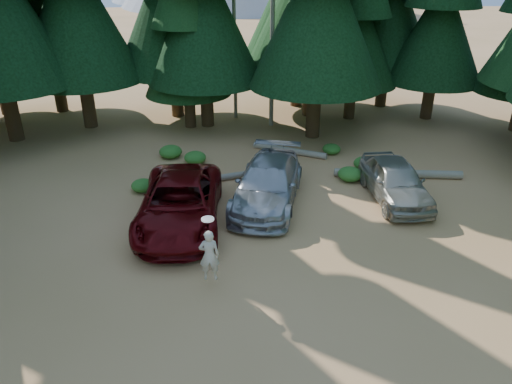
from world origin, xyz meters
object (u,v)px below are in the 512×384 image
log_mid (289,151)px  silver_minivan_right (395,181)px  silver_minivan_center (268,184)px  frisbee_player (209,255)px  red_pickup (180,203)px  log_left (221,178)px  log_right (398,174)px

log_mid → silver_minivan_right: bearing=-27.3°
silver_minivan_center → silver_minivan_right: silver_minivan_center is taller
silver_minivan_center → frisbee_player: bearing=-97.8°
red_pickup → log_mid: size_ratio=1.61×
red_pickup → log_left: (1.35, 3.70, -0.70)m
red_pickup → silver_minivan_right: (8.23, 1.74, -0.04)m
log_left → frisbee_player: bearing=-109.0°
log_right → frisbee_player: bearing=-130.7°
red_pickup → log_right: bearing=23.0°
red_pickup → silver_minivan_right: red_pickup is taller
log_mid → log_right: log_right is taller
silver_minivan_right → log_left: size_ratio=1.18×
red_pickup → silver_minivan_right: 8.41m
frisbee_player → log_left: size_ratio=0.50×
log_mid → log_right: (4.44, -2.98, 0.02)m
silver_minivan_center → log_mid: 5.43m
silver_minivan_right → log_right: (0.77, 2.06, -0.62)m
log_mid → log_right: 5.35m
red_pickup → frisbee_player: (1.25, -3.76, 0.24)m
frisbee_player → red_pickup: bearing=-72.4°
silver_minivan_right → log_right: 2.28m
red_pickup → log_left: 4.00m
frisbee_player → log_left: bearing=-91.6°
red_pickup → log_left: size_ratio=1.53×
silver_minivan_right → log_mid: bearing=122.2°
frisbee_player → log_mid: frisbee_player is taller
log_left → silver_minivan_right: bearing=-34.2°
frisbee_player → log_right: frisbee_player is taller
silver_minivan_center → frisbee_player: size_ratio=2.86×
silver_minivan_right → frisbee_player: size_ratio=2.36×
log_left → log_right: bearing=-17.5°
frisbee_player → log_mid: bearing=-108.2°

